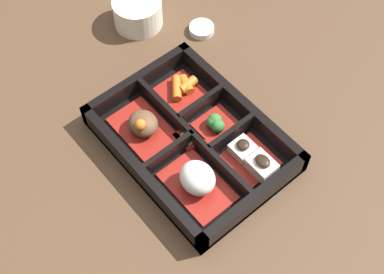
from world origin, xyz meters
The scene contains 11 objects.
ground_plane centered at (0.00, 0.00, 0.00)m, with size 3.00×3.00×0.00m, color #4C3523.
bento_base centered at (0.00, 0.00, 0.01)m, with size 0.29×0.21×0.01m.
bento_rim centered at (0.00, 0.00, 0.02)m, with size 0.29×0.21×0.04m.
bowl_rice centered at (-0.06, 0.04, 0.03)m, with size 0.11×0.07×0.05m.
bowl_stew centered at (0.06, 0.04, 0.03)m, with size 0.11×0.07×0.05m.
bowl_tofu centered at (-0.09, -0.04, 0.02)m, with size 0.08×0.07×0.04m.
bowl_greens centered at (0.00, -0.04, 0.02)m, with size 0.05×0.07×0.03m.
bowl_carrots centered at (0.08, -0.05, 0.02)m, with size 0.07×0.07×0.02m.
bowl_pickles centered at (0.01, 0.00, 0.02)m, with size 0.04×0.03×0.01m.
tea_cup centered at (0.26, -0.09, 0.03)m, with size 0.09×0.09×0.05m.
sauce_dish centered at (0.17, -0.17, 0.01)m, with size 0.04×0.04×0.01m.
Camera 1 is at (-0.33, 0.28, 0.71)m, focal length 50.00 mm.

